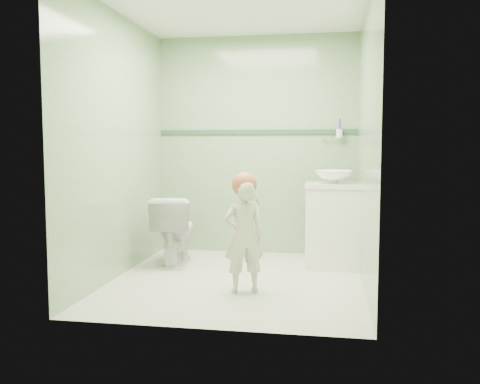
# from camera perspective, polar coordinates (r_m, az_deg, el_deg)

# --- Properties ---
(ground) EXTENTS (2.50, 2.50, 0.00)m
(ground) POSITION_cam_1_polar(r_m,az_deg,el_deg) (4.69, -0.31, -9.69)
(ground) COLOR silver
(ground) RESTS_ON ground
(room_shell) EXTENTS (2.50, 2.54, 2.40)m
(room_shell) POSITION_cam_1_polar(r_m,az_deg,el_deg) (4.54, -0.32, 5.12)
(room_shell) COLOR gray
(room_shell) RESTS_ON ground
(trim_stripe) EXTENTS (2.20, 0.02, 0.05)m
(trim_stripe) POSITION_cam_1_polar(r_m,az_deg,el_deg) (5.76, 1.83, 6.62)
(trim_stripe) COLOR #2C4D35
(trim_stripe) RESTS_ON room_shell
(vanity) EXTENTS (0.52, 0.50, 0.80)m
(vanity) POSITION_cam_1_polar(r_m,az_deg,el_deg) (5.23, 10.16, -3.75)
(vanity) COLOR white
(vanity) RESTS_ON ground
(counter) EXTENTS (0.54, 0.52, 0.04)m
(counter) POSITION_cam_1_polar(r_m,az_deg,el_deg) (5.18, 10.23, 0.73)
(counter) COLOR white
(counter) RESTS_ON vanity
(basin) EXTENTS (0.37, 0.37, 0.13)m
(basin) POSITION_cam_1_polar(r_m,az_deg,el_deg) (5.18, 10.25, 1.66)
(basin) COLOR white
(basin) RESTS_ON counter
(faucet) EXTENTS (0.03, 0.13, 0.18)m
(faucet) POSITION_cam_1_polar(r_m,az_deg,el_deg) (5.36, 10.24, 2.63)
(faucet) COLOR silver
(faucet) RESTS_ON counter
(cup_holder) EXTENTS (0.26, 0.07, 0.21)m
(cup_holder) POSITION_cam_1_polar(r_m,az_deg,el_deg) (5.65, 10.82, 6.38)
(cup_holder) COLOR silver
(cup_holder) RESTS_ON room_shell
(toilet) EXTENTS (0.46, 0.72, 0.70)m
(toilet) POSITION_cam_1_polar(r_m,az_deg,el_deg) (5.30, -7.23, -4.17)
(toilet) COLOR white
(toilet) RESTS_ON ground
(toddler) EXTENTS (0.39, 0.33, 0.92)m
(toddler) POSITION_cam_1_polar(r_m,az_deg,el_deg) (4.24, 0.42, -4.94)
(toddler) COLOR beige
(toddler) RESTS_ON ground
(hair_cap) EXTENTS (0.20, 0.20, 0.20)m
(hair_cap) POSITION_cam_1_polar(r_m,az_deg,el_deg) (4.21, 0.48, 0.82)
(hair_cap) COLOR #B55537
(hair_cap) RESTS_ON toddler
(teal_toothbrush) EXTENTS (0.10, 0.14, 0.08)m
(teal_toothbrush) POSITION_cam_1_polar(r_m,az_deg,el_deg) (4.09, 1.82, -1.00)
(teal_toothbrush) COLOR #0A9875
(teal_toothbrush) RESTS_ON toddler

